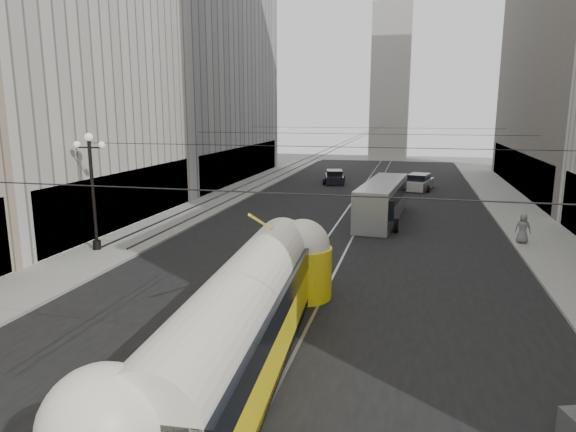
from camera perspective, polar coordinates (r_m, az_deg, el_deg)
The scene contains 14 objects.
road at distance 39.59m, azimuth 7.44°, elevation 0.36°, with size 20.00×85.00×0.02m, color black.
sidewalk_left at distance 45.75m, azimuth -7.15°, elevation 1.98°, with size 4.00×72.00×0.15m, color gray.
sidewalk_right at distance 43.50m, azimuth 23.89°, elevation 0.56°, with size 4.00×72.00×0.15m, color gray.
rail_left at distance 39.68m, azimuth 6.36°, elevation 0.41°, with size 0.12×85.00×0.04m, color gray.
rail_right at distance 39.52m, azimuth 8.52°, elevation 0.30°, with size 0.12×85.00×0.04m, color gray.
building_left_far at distance 59.64m, azimuth -10.76°, elevation 17.82°, with size 12.60×28.60×28.60m.
distant_tower at distance 86.53m, azimuth 11.41°, elevation 16.24°, with size 6.00×6.00×31.36m.
lamppost_left_mid at distance 29.65m, azimuth -20.91°, elevation 3.25°, with size 1.86×0.44×6.37m.
catenary at distance 37.87m, azimuth 7.68°, elevation 8.82°, with size 25.00×72.00×0.23m.
streetcar at distance 15.53m, azimuth -5.02°, elevation -11.23°, with size 3.28×15.43×3.37m.
city_bus at distance 37.00m, azimuth 10.44°, elevation 1.85°, with size 3.18×11.03×2.76m.
sedan_white_far at distance 52.41m, azimuth 14.31°, elevation 3.63°, with size 3.12×5.28×1.56m.
sedan_dark_far at distance 55.52m, azimuth 5.16°, elevation 4.31°, with size 2.68×4.77×1.42m.
pedestrian_sidewalk_right at distance 32.51m, azimuth 24.65°, elevation -1.25°, with size 0.85×0.52×1.74m, color slate.
Camera 1 is at (4.19, -6.12, 7.67)m, focal length 32.00 mm.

